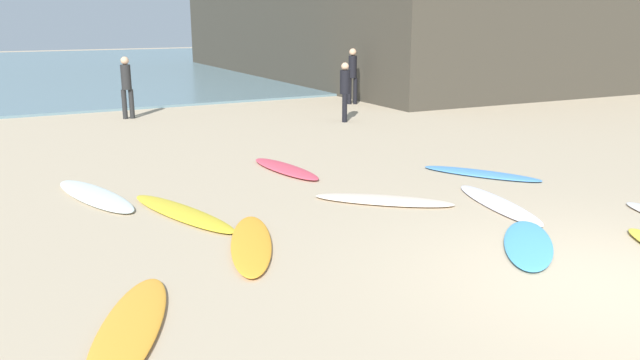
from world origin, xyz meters
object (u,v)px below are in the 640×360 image
at_px(surfboard_9, 130,328).
at_px(surfboard_3, 285,169).
at_px(surfboard_10, 528,244).
at_px(beachgoer_far, 126,84).
at_px(surfboard_4, 95,195).
at_px(beachgoer_mid, 353,73).
at_px(surfboard_8, 182,213).
at_px(surfboard_1, 251,243).
at_px(beachgoer_near, 345,89).
at_px(surfboard_6, 384,200).
at_px(surfboard_5, 498,204).
at_px(surfboard_2, 481,174).

bearing_deg(surfboard_9, surfboard_3, 75.76).
xyz_separation_m(surfboard_10, beachgoer_far, (-1.98, 13.18, 0.96)).
xyz_separation_m(surfboard_4, surfboard_10, (4.39, -5.03, -0.00)).
height_order(surfboard_9, beachgoer_mid, beachgoer_mid).
bearing_deg(surfboard_8, beachgoer_far, -113.24).
height_order(surfboard_1, surfboard_3, surfboard_3).
bearing_deg(beachgoer_near, beachgoer_far, -92.69).
relative_size(beachgoer_near, beachgoer_mid, 0.89).
xyz_separation_m(surfboard_3, surfboard_6, (0.42, -2.65, -0.01)).
xyz_separation_m(surfboard_5, surfboard_6, (-1.44, 1.03, 0.01)).
bearing_deg(surfboard_2, surfboard_6, 162.43).
distance_m(surfboard_5, surfboard_8, 4.83).
distance_m(surfboard_9, beachgoer_near, 12.48).
height_order(surfboard_4, surfboard_9, surfboard_4).
bearing_deg(surfboard_6, surfboard_10, -126.29).
distance_m(surfboard_6, beachgoer_far, 10.81).
xyz_separation_m(surfboard_5, beachgoer_mid, (4.42, 11.21, 1.02)).
distance_m(surfboard_9, beachgoer_far, 13.33).
bearing_deg(surfboard_4, surfboard_8, -71.84).
distance_m(surfboard_4, surfboard_6, 4.66).
bearing_deg(surfboard_5, surfboard_2, 68.61).
xyz_separation_m(surfboard_2, surfboard_4, (-6.51, 1.95, 0.01)).
height_order(surfboard_3, surfboard_9, surfboard_3).
bearing_deg(surfboard_10, surfboard_8, -179.52).
xyz_separation_m(surfboard_1, beachgoer_mid, (8.46, 10.97, 1.01)).
bearing_deg(surfboard_10, beachgoer_near, 117.16).
bearing_deg(beachgoer_near, surfboard_2, 22.38).
relative_size(surfboard_8, beachgoer_mid, 1.38).
bearing_deg(surfboard_10, surfboard_2, 100.89).
relative_size(surfboard_4, beachgoer_far, 1.43).
bearing_deg(surfboard_4, surfboard_10, -61.63).
bearing_deg(surfboard_1, surfboard_3, -99.65).
distance_m(surfboard_5, beachgoer_near, 8.49).
xyz_separation_m(surfboard_4, surfboard_8, (0.95, -1.59, -0.00)).
height_order(surfboard_2, surfboard_8, surfboard_8).
distance_m(surfboard_9, beachgoer_mid, 16.22).
relative_size(surfboard_9, beachgoer_far, 1.27).
relative_size(surfboard_3, surfboard_9, 0.94).
bearing_deg(surfboard_5, beachgoer_mid, 83.08).
xyz_separation_m(surfboard_2, surfboard_8, (-5.56, 0.37, 0.01)).
bearing_deg(surfboard_5, surfboard_9, -153.27).
bearing_deg(surfboard_9, surfboard_1, 64.06).
relative_size(surfboard_6, beachgoer_mid, 1.19).
xyz_separation_m(surfboard_9, surfboard_10, (4.93, -0.22, -0.00)).
relative_size(surfboard_5, surfboard_6, 1.03).
height_order(surfboard_9, beachgoer_far, beachgoer_far).
relative_size(surfboard_8, beachgoer_far, 1.44).
relative_size(surfboard_6, surfboard_9, 0.98).
height_order(surfboard_2, surfboard_10, surfboard_10).
xyz_separation_m(surfboard_5, beachgoer_near, (2.23, 8.15, 0.88)).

